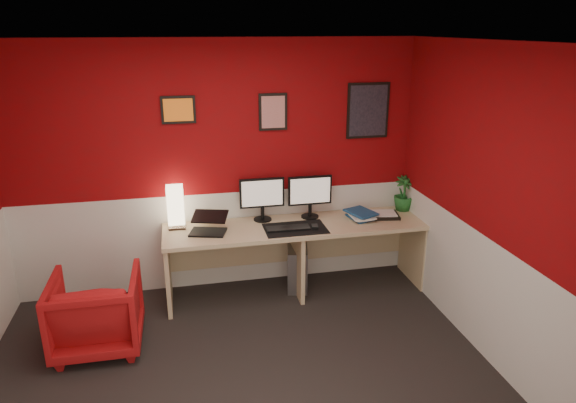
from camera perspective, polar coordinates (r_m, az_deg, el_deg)
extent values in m
cube|color=black|center=(4.17, -4.85, -19.83)|extent=(4.00, 3.50, 0.01)
cube|color=white|center=(3.26, -6.10, 16.96)|extent=(4.00, 3.50, 0.01)
cube|color=maroon|center=(5.18, -7.80, 3.54)|extent=(4.00, 0.01, 2.50)
cube|color=maroon|center=(4.23, 22.57, -1.29)|extent=(0.01, 3.50, 2.50)
cube|color=silver|center=(5.42, -7.44, -4.14)|extent=(4.00, 0.01, 1.00)
cube|color=silver|center=(4.52, 21.32, -10.26)|extent=(0.01, 3.50, 1.00)
cube|color=tan|center=(5.27, 0.92, -6.28)|extent=(2.60, 0.65, 0.73)
cube|color=#FFE5B2|center=(5.11, -12.25, -0.72)|extent=(0.16, 0.16, 0.40)
cube|color=black|center=(4.94, -8.85, -2.28)|extent=(0.38, 0.31, 0.22)
cube|color=black|center=(5.16, -2.86, 0.97)|extent=(0.45, 0.06, 0.58)
cube|color=black|center=(5.24, 2.47, 1.24)|extent=(0.45, 0.06, 0.58)
cube|color=black|center=(5.03, 0.80, -2.99)|extent=(0.60, 0.38, 0.01)
cube|color=black|center=(5.00, 0.01, -2.95)|extent=(0.42, 0.15, 0.02)
cube|color=black|center=(5.02, 2.95, -2.80)|extent=(0.08, 0.11, 0.03)
imported|color=navy|center=(5.28, 6.98, -1.94)|extent=(0.25, 0.30, 0.03)
imported|color=silver|center=(5.28, 6.84, -1.62)|extent=(0.24, 0.32, 0.02)
imported|color=navy|center=(5.24, 7.05, -1.47)|extent=(0.32, 0.37, 0.03)
cube|color=black|center=(5.42, 10.20, -1.49)|extent=(0.39, 0.31, 0.03)
imported|color=#19591E|center=(5.61, 12.61, 0.87)|extent=(0.21, 0.21, 0.37)
cube|color=#99999E|center=(5.44, 1.01, -7.09)|extent=(0.29, 0.48, 0.45)
imported|color=#A40F12|center=(4.71, -20.31, -11.30)|extent=(0.71, 0.73, 0.66)
cube|color=orange|center=(5.03, -11.99, 9.85)|extent=(0.32, 0.02, 0.26)
cube|color=red|center=(5.12, -1.66, 9.83)|extent=(0.28, 0.02, 0.36)
cube|color=black|center=(5.39, 8.79, 9.85)|extent=(0.44, 0.02, 0.56)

